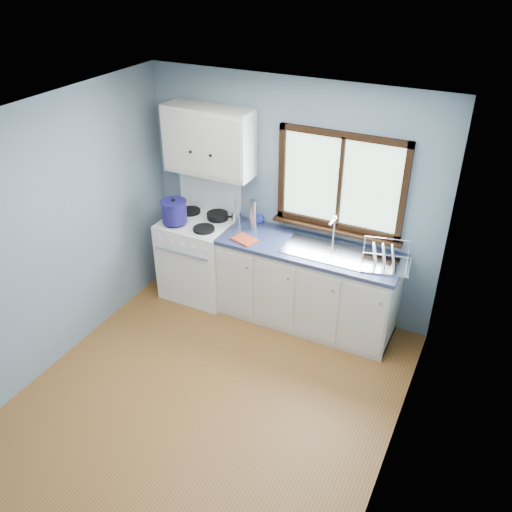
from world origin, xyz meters
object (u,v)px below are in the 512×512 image
at_px(thermos, 253,215).
at_px(dish_rack, 384,260).
at_px(base_cabinets, 307,289).
at_px(skillet, 218,215).
at_px(gas_range, 199,255).
at_px(utensil_crock, 237,218).
at_px(sink, 326,256).
at_px(stockpot, 174,211).

relative_size(thermos, dish_rack, 0.66).
distance_m(base_cabinets, dish_rack, 0.96).
bearing_deg(skillet, base_cabinets, -16.16).
distance_m(gas_range, utensil_crock, 0.66).
bearing_deg(skillet, sink, -15.43).
distance_m(gas_range, sink, 1.53).
height_order(gas_range, skillet, gas_range).
relative_size(gas_range, sink, 1.62).
bearing_deg(sink, dish_rack, -2.31).
height_order(thermos, dish_rack, thermos).
bearing_deg(gas_range, base_cabinets, 0.82).
xyz_separation_m(base_cabinets, dish_rack, (0.77, -0.02, 0.57)).
distance_m(skillet, dish_rack, 1.89).
bearing_deg(thermos, utensil_crock, 170.03).
bearing_deg(sink, base_cabinets, 179.87).
relative_size(stockpot, dish_rack, 0.73).
bearing_deg(gas_range, skillet, 33.82).
relative_size(base_cabinets, sink, 2.20).
bearing_deg(gas_range, dish_rack, -0.15).
relative_size(skillet, utensil_crock, 1.07).
xyz_separation_m(sink, dish_rack, (0.59, -0.02, 0.12)).
bearing_deg(dish_rack, base_cabinets, 164.85).
height_order(sink, dish_rack, sink).
bearing_deg(base_cabinets, utensil_crock, 171.50).
bearing_deg(base_cabinets, thermos, 171.98).
distance_m(sink, stockpot, 1.69).
height_order(gas_range, base_cabinets, gas_range).
bearing_deg(dish_rack, gas_range, 166.50).
distance_m(thermos, dish_rack, 1.45).
xyz_separation_m(gas_range, skillet, (0.19, 0.12, 0.49)).
bearing_deg(dish_rack, skillet, 162.71).
relative_size(gas_range, skillet, 3.70).
relative_size(skillet, dish_rack, 0.72).
relative_size(sink, utensil_crock, 2.45).
distance_m(gas_range, stockpot, 0.64).
height_order(stockpot, thermos, thermos).
xyz_separation_m(skillet, utensil_crock, (0.22, 0.03, 0.01)).
distance_m(base_cabinets, skillet, 1.26).
relative_size(sink, dish_rack, 1.65).
distance_m(sink, thermos, 0.89).
bearing_deg(gas_range, sink, 0.71).
relative_size(skillet, stockpot, 0.99).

